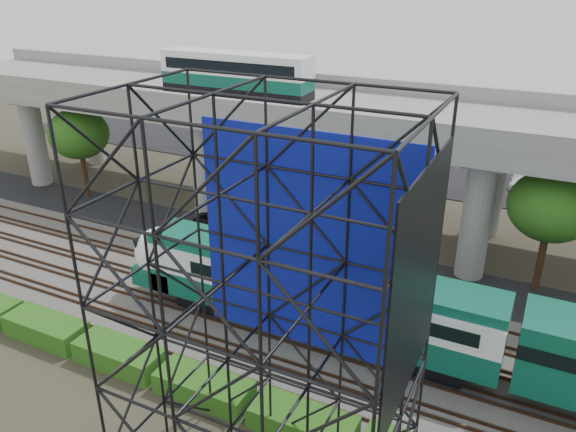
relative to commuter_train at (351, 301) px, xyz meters
The scene contains 13 objects.
ground 6.74m from the commuter_train, 160.84° to the right, with size 140.00×140.00×0.00m, color #474233.
ballast_bed 6.39m from the commuter_train, behind, with size 90.00×12.00×0.20m, color slate.
service_road 10.65m from the commuter_train, 124.10° to the left, with size 90.00×5.00×0.08m, color black.
parking_lot 32.64m from the commuter_train, 100.19° to the left, with size 90.00×18.00×0.08m, color black.
harbor_water 54.38m from the commuter_train, 96.08° to the left, with size 140.00×40.00×0.03m, color #485B77.
rail_tracks 6.32m from the commuter_train, behind, with size 90.00×9.52×0.16m.
commuter_train is the anchor object (origin of this frame).
overpass 16.30m from the commuter_train, 114.62° to the left, with size 80.00×12.00×12.40m.
scaffold_tower 11.00m from the commuter_train, 86.55° to the right, with size 9.36×6.36×15.00m.
hedge_strip 8.22m from the commuter_train, 127.00° to the right, with size 34.60×1.80×1.20m.
trees 17.79m from the commuter_train, 126.34° to the left, with size 40.94×16.94×7.69m.
suv 16.30m from the commuter_train, 145.41° to the left, with size 2.22×4.81×1.34m, color black.
parked_cars 32.36m from the commuter_train, 100.69° to the left, with size 38.15×9.76×1.30m.
Camera 1 is at (13.46, -20.90, 18.15)m, focal length 35.00 mm.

